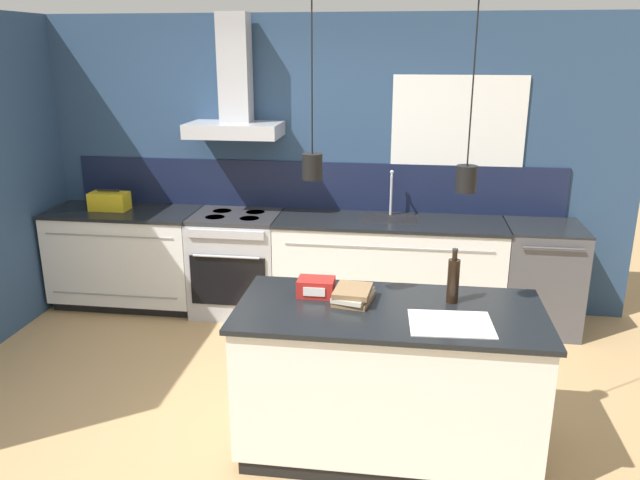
{
  "coord_description": "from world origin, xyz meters",
  "views": [
    {
      "loc": [
        0.83,
        -3.46,
        2.32
      ],
      "look_at": [
        0.26,
        0.59,
        1.05
      ],
      "focal_mm": 35.0,
      "sensor_mm": 36.0,
      "label": 1
    }
  ],
  "objects_px": {
    "bottle_on_island": "(453,280)",
    "yellow_toolbox": "(109,201)",
    "dishwasher": "(540,277)",
    "red_supply_box": "(316,287)",
    "oven_range": "(237,263)",
    "book_stack": "(353,295)"
  },
  "relations": [
    {
      "from": "bottle_on_island",
      "to": "yellow_toolbox",
      "type": "distance_m",
      "value": 3.42
    },
    {
      "from": "dishwasher",
      "to": "red_supply_box",
      "type": "xyz_separation_m",
      "value": [
        -1.66,
        -1.75,
        0.51
      ]
    },
    {
      "from": "oven_range",
      "to": "dishwasher",
      "type": "xyz_separation_m",
      "value": [
        2.64,
        0.0,
        0.0
      ]
    },
    {
      "from": "red_supply_box",
      "to": "yellow_toolbox",
      "type": "xyz_separation_m",
      "value": [
        -2.15,
        1.76,
        0.03
      ]
    },
    {
      "from": "oven_range",
      "to": "red_supply_box",
      "type": "relative_size",
      "value": 4.25
    },
    {
      "from": "bottle_on_island",
      "to": "book_stack",
      "type": "bearing_deg",
      "value": -173.04
    },
    {
      "from": "oven_range",
      "to": "book_stack",
      "type": "height_order",
      "value": "book_stack"
    },
    {
      "from": "bottle_on_island",
      "to": "oven_range",
      "type": "bearing_deg",
      "value": 135.47
    },
    {
      "from": "oven_range",
      "to": "bottle_on_island",
      "type": "height_order",
      "value": "bottle_on_island"
    },
    {
      "from": "oven_range",
      "to": "red_supply_box",
      "type": "distance_m",
      "value": 2.07
    },
    {
      "from": "dishwasher",
      "to": "yellow_toolbox",
      "type": "distance_m",
      "value": 3.84
    },
    {
      "from": "red_supply_box",
      "to": "yellow_toolbox",
      "type": "relative_size",
      "value": 0.63
    },
    {
      "from": "oven_range",
      "to": "red_supply_box",
      "type": "height_order",
      "value": "red_supply_box"
    },
    {
      "from": "dishwasher",
      "to": "oven_range",
      "type": "bearing_deg",
      "value": -179.91
    },
    {
      "from": "book_stack",
      "to": "red_supply_box",
      "type": "height_order",
      "value": "red_supply_box"
    },
    {
      "from": "book_stack",
      "to": "yellow_toolbox",
      "type": "height_order",
      "value": "yellow_toolbox"
    },
    {
      "from": "yellow_toolbox",
      "to": "bottle_on_island",
      "type": "bearing_deg",
      "value": -30.71
    },
    {
      "from": "oven_range",
      "to": "bottle_on_island",
      "type": "relative_size",
      "value": 2.81
    },
    {
      "from": "bottle_on_island",
      "to": "red_supply_box",
      "type": "bearing_deg",
      "value": -179.27
    },
    {
      "from": "bottle_on_island",
      "to": "yellow_toolbox",
      "type": "xyz_separation_m",
      "value": [
        -2.94,
        1.74,
        -0.06
      ]
    },
    {
      "from": "book_stack",
      "to": "yellow_toolbox",
      "type": "xyz_separation_m",
      "value": [
        -2.37,
        1.81,
        0.04
      ]
    },
    {
      "from": "bottle_on_island",
      "to": "book_stack",
      "type": "relative_size",
      "value": 1.03
    }
  ]
}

